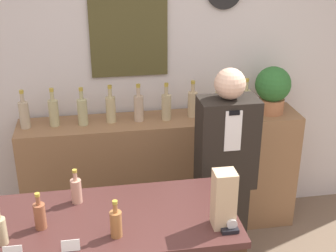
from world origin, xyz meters
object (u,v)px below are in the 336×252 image
at_px(potted_plant, 273,88).
at_px(paper_bag, 224,199).
at_px(tape_dispenser, 230,228).
at_px(shopkeeper, 225,177).

relative_size(potted_plant, paper_bag, 1.20).
height_order(paper_bag, tape_dispenser, paper_bag).
bearing_deg(potted_plant, shopkeeper, -132.83).
xyz_separation_m(shopkeeper, paper_bag, (-0.25, -0.79, 0.34)).
bearing_deg(shopkeeper, tape_dispenser, -104.84).
xyz_separation_m(paper_bag, tape_dispenser, (0.02, -0.06, -0.14)).
relative_size(paper_bag, tape_dispenser, 3.55).
xyz_separation_m(potted_plant, tape_dispenser, (-0.77, -1.44, -0.23)).
xyz_separation_m(shopkeeper, tape_dispenser, (-0.23, -0.85, 0.20)).
bearing_deg(shopkeeper, potted_plant, 47.17).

